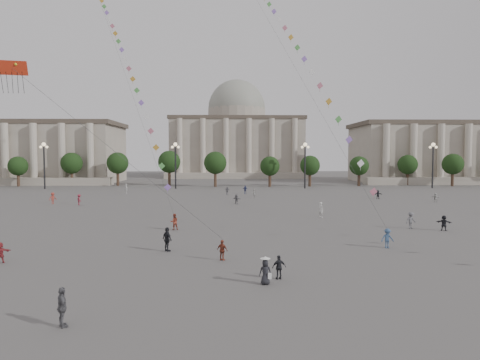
{
  "coord_description": "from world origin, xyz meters",
  "views": [
    {
      "loc": [
        -2.28,
        -28.83,
        7.66
      ],
      "look_at": [
        -1.38,
        12.0,
        5.32
      ],
      "focal_mm": 32.0,
      "sensor_mm": 36.0,
      "label": 1
    }
  ],
  "objects": [
    {
      "name": "lamp_post_far_east",
      "position": [
        45.0,
        70.0,
        7.35
      ],
      "size": [
        2.0,
        0.9,
        10.65
      ],
      "color": "#262628",
      "rests_on": "ground"
    },
    {
      "name": "person_crowd_17",
      "position": [
        -25.69,
        37.41,
        0.84
      ],
      "size": [
        1.18,
        1.24,
        1.69
      ],
      "primitive_type": "imported",
      "rotation": [
        0.0,
        0.0,
        2.27
      ],
      "color": "maroon",
      "rests_on": "ground"
    },
    {
      "name": "person_crowd_16",
      "position": [
        -2.97,
        53.95,
        0.8
      ],
      "size": [
        0.95,
        0.41,
        1.6
      ],
      "primitive_type": "imported",
      "rotation": [
        0.0,
        0.0,
        0.02
      ],
      "color": "slate",
      "rests_on": "ground"
    },
    {
      "name": "kite_train_mid",
      "position": [
        3.72,
        34.25,
        28.2
      ],
      "size": [
        13.7,
        52.99,
        74.21
      ],
      "color": "#3F3F3F",
      "rests_on": "ground"
    },
    {
      "name": "lamp_post_far_west",
      "position": [
        -45.0,
        70.0,
        7.35
      ],
      "size": [
        2.0,
        0.9,
        10.65
      ],
      "color": "#262628",
      "rests_on": "ground"
    },
    {
      "name": "dragon_kite",
      "position": [
        -18.65,
        4.3,
        13.48
      ],
      "size": [
        9.12,
        1.65,
        20.52
      ],
      "color": "red",
      "rests_on": "ground"
    },
    {
      "name": "person_crowd_2",
      "position": [
        -30.45,
        39.13,
        0.91
      ],
      "size": [
        1.34,
        1.27,
        1.83
      ],
      "primitive_type": "imported",
      "rotation": [
        0.0,
        0.0,
        0.69
      ],
      "color": "#9C362A",
      "rests_on": "ground"
    },
    {
      "name": "person_crowd_0",
      "position": [
        0.62,
        55.99,
        0.87
      ],
      "size": [
        1.07,
        0.59,
        1.73
      ],
      "primitive_type": "imported",
      "rotation": [
        0.0,
        0.0,
        0.17
      ],
      "color": "navy",
      "rests_on": "ground"
    },
    {
      "name": "person_crowd_6",
      "position": [
        16.6,
        15.17,
        0.88
      ],
      "size": [
        1.26,
        0.92,
        1.75
      ],
      "primitive_type": "imported",
      "rotation": [
        0.0,
        0.0,
        0.27
      ],
      "color": "#5C5D61",
      "rests_on": "ground"
    },
    {
      "name": "hall_central",
      "position": [
        0.0,
        129.22,
        14.23
      ],
      "size": [
        48.3,
        34.3,
        35.5
      ],
      "color": "gray",
      "rests_on": "ground"
    },
    {
      "name": "person_crowd_13",
      "position": [
        8.9,
        23.55,
        0.96
      ],
      "size": [
        0.74,
        0.83,
        1.91
      ],
      "primitive_type": "imported",
      "rotation": [
        0.0,
        0.0,
        2.09
      ],
      "color": "silver",
      "rests_on": "ground"
    },
    {
      "name": "kite_flyer_1",
      "position": [
        10.68,
        5.86,
        0.82
      ],
      "size": [
        1.1,
        0.68,
        1.64
      ],
      "primitive_type": "imported",
      "rotation": [
        0.0,
        0.0,
        0.07
      ],
      "color": "#365279",
      "rests_on": "ground"
    },
    {
      "name": "tourist_1",
      "position": [
        -7.35,
        5.05,
        0.97
      ],
      "size": [
        1.11,
        1.16,
        1.94
      ],
      "primitive_type": "imported",
      "rotation": [
        0.0,
        0.0,
        2.31
      ],
      "color": "black",
      "rests_on": "ground"
    },
    {
      "name": "person_crowd_4",
      "position": [
        2.04,
        49.66,
        0.75
      ],
      "size": [
        0.92,
        1.45,
        1.5
      ],
      "primitive_type": "imported",
      "rotation": [
        0.0,
        0.0,
        4.33
      ],
      "color": "beige",
      "rests_on": "ground"
    },
    {
      "name": "ground",
      "position": [
        0.0,
        0.0,
        0.0
      ],
      "size": [
        360.0,
        360.0,
        0.0
      ],
      "primitive_type": "plane",
      "color": "#504D4B",
      "rests_on": "ground"
    },
    {
      "name": "person_crowd_7",
      "position": [
        31.45,
        40.47,
        0.76
      ],
      "size": [
        1.48,
        0.86,
        1.52
      ],
      "primitive_type": "imported",
      "rotation": [
        0.0,
        0.0,
        2.83
      ],
      "color": "silver",
      "rests_on": "ground"
    },
    {
      "name": "kite_train_west",
      "position": [
        -18.33,
        34.66,
        22.98
      ],
      "size": [
        19.51,
        36.29,
        57.39
      ],
      "color": "#3F3F3F",
      "rests_on": "ground"
    },
    {
      "name": "tree_row",
      "position": [
        0.0,
        78.0,
        5.39
      ],
      "size": [
        137.12,
        5.12,
        8.0
      ],
      "color": "#3A2B1D",
      "rests_on": "ground"
    },
    {
      "name": "hat_person",
      "position": [
        -0.23,
        -3.88,
        0.81
      ],
      "size": [
        0.78,
        0.6,
        1.69
      ],
      "color": "black",
      "rests_on": "ground"
    },
    {
      "name": "tourist_3",
      "position": [
        -9.79,
        -10.0,
        0.91
      ],
      "size": [
        0.96,
        1.13,
        1.81
      ],
      "primitive_type": "imported",
      "rotation": [
        0.0,
        0.0,
        2.16
      ],
      "color": "#57565B",
      "rests_on": "ground"
    },
    {
      "name": "tourist_0",
      "position": [
        -2.89,
        2.0,
        0.76
      ],
      "size": [
        0.95,
        0.79,
        1.51
      ],
      "primitive_type": "imported",
      "rotation": [
        0.0,
        0.0,
        2.57
      ],
      "color": "brown",
      "rests_on": "ground"
    },
    {
      "name": "person_crowd_3",
      "position": [
        19.46,
        13.89,
        0.79
      ],
      "size": [
        1.52,
        1.09,
        1.58
      ],
      "primitive_type": "imported",
      "rotation": [
        0.0,
        0.0,
        2.67
      ],
      "color": "black",
      "rests_on": "ground"
    },
    {
      "name": "lamp_post_mid_west",
      "position": [
        -15.0,
        70.0,
        7.35
      ],
      "size": [
        2.0,
        0.9,
        10.65
      ],
      "color": "#262628",
      "rests_on": "ground"
    },
    {
      "name": "person_crowd_12",
      "position": [
        -1.35,
        38.41,
        0.76
      ],
      "size": [
        1.39,
        1.23,
        1.53
      ],
      "primitive_type": "imported",
      "rotation": [
        0.0,
        0.0,
        2.48
      ],
      "color": "slate",
      "rests_on": "ground"
    },
    {
      "name": "lamp_post_mid_east",
      "position": [
        15.0,
        70.0,
        7.35
      ],
      "size": [
        2.0,
        0.9,
        10.65
      ],
      "color": "#262628",
      "rests_on": "ground"
    },
    {
      "name": "person_crowd_10",
      "position": [
        -23.36,
        57.73,
        0.97
      ],
      "size": [
        0.6,
        0.79,
        1.95
      ],
      "primitive_type": "imported",
      "rotation": [
        0.0,
        0.0,
        1.77
      ],
      "color": "#B0B1AC",
      "rests_on": "ground"
    },
    {
      "name": "kite_flyer_0",
      "position": [
        -8.1,
        14.99,
        0.84
      ],
      "size": [
        0.99,
        0.88,
        1.68
      ],
      "primitive_type": "imported",
      "rotation": [
        0.0,
        0.0,
        3.5
      ],
      "color": "brown",
      "rests_on": "ground"
    },
    {
      "name": "person_crowd_9",
      "position": [
        23.79,
        45.82,
        0.78
      ],
      "size": [
        1.49,
        0.65,
        1.56
      ],
      "primitive_type": "imported",
      "rotation": [
        0.0,
        0.0,
        0.14
      ],
      "color": "#222327",
      "rests_on": "ground"
    },
    {
      "name": "tourist_2",
      "position": [
        -18.7,
        1.59,
        0.76
      ],
      "size": [
        1.42,
        1.14,
        1.52
      ],
      "primitive_type": "imported",
      "rotation": [
        0.0,
        0.0,
        3.71
      ],
      "color": "maroon",
      "rests_on": "ground"
    },
    {
      "name": "tourist_4",
      "position": [
        0.71,
        -2.81,
        0.75
      ],
      "size": [
        0.93,
        0.53,
        1.49
      ],
      "primitive_type": "imported",
      "rotation": [
        0.0,
        0.0,
        3.33
      ],
      "color": "black",
      "rests_on": "ground"
    }
  ]
}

